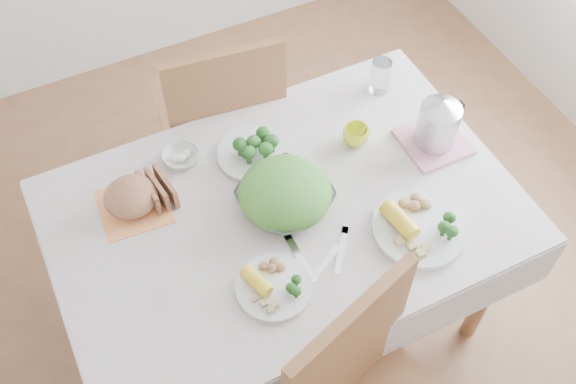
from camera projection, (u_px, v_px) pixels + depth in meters
name	position (u px, v px, depth m)	size (l,w,h in m)	color
floor	(286.00, 315.00, 2.80)	(3.60, 3.60, 0.00)	brown
dining_table	(286.00, 269.00, 2.50)	(1.40, 0.90, 0.75)	brown
tablecloth	(285.00, 210.00, 2.20)	(1.50, 1.00, 0.01)	beige
chair_far	(219.00, 124.00, 2.82)	(0.46, 0.46, 1.03)	brown
salad_bowl	(285.00, 198.00, 2.18)	(0.28, 0.28, 0.07)	white
dinner_plate_left	(274.00, 287.00, 2.01)	(0.23, 0.23, 0.02)	white
dinner_plate_right	(419.00, 229.00, 2.13)	(0.30, 0.30, 0.03)	white
broccoli_plate	(254.00, 154.00, 2.32)	(0.26, 0.26, 0.02)	beige
napkin	(134.00, 207.00, 2.20)	(0.22, 0.22, 0.00)	#FF924C
bread_loaf	(131.00, 196.00, 2.15)	(0.18, 0.17, 0.11)	brown
fruit_bowl	(181.00, 157.00, 2.30)	(0.13, 0.13, 0.04)	white
yellow_mug	(356.00, 135.00, 2.34)	(0.09, 0.09, 0.07)	yellow
glass_tumbler	(380.00, 77.00, 2.47)	(0.07, 0.07, 0.14)	white
pink_tray	(433.00, 142.00, 2.36)	(0.22, 0.22, 0.02)	pink
electric_kettle	(439.00, 120.00, 2.27)	(0.14, 0.14, 0.20)	#B2B5BA
fork_left	(300.00, 257.00, 2.08)	(0.02, 0.20, 0.00)	silver
fork_right	(341.00, 250.00, 2.10)	(0.02, 0.18, 0.00)	silver
knife	(323.00, 266.00, 2.06)	(0.02, 0.18, 0.00)	silver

